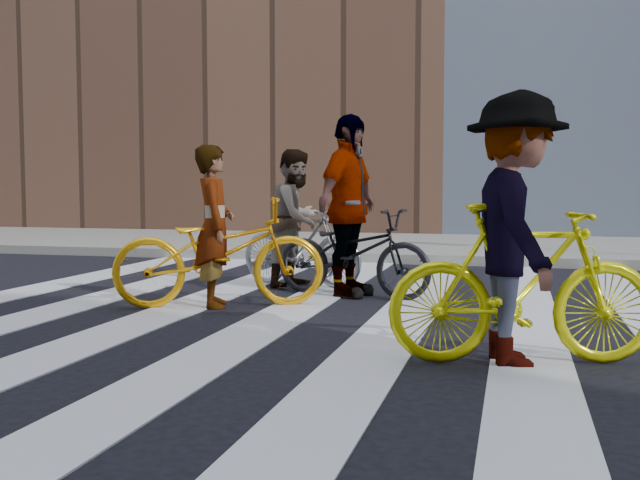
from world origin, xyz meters
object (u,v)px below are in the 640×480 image
at_px(bike_yellow_left, 219,252).
at_px(rider_right, 516,229).
at_px(bike_dark_rear, 352,253).
at_px(rider_left, 214,226).
at_px(bike_yellow_right, 523,284).
at_px(rider_mid, 297,218).
at_px(bike_silver_mid, 301,246).
at_px(rider_rear, 348,206).

bearing_deg(bike_yellow_left, rider_right, -143.59).
height_order(bike_dark_rear, rider_left, rider_left).
xyz_separation_m(rider_left, rider_right, (2.90, -1.71, 0.11)).
bearing_deg(bike_yellow_right, rider_right, 76.04).
distance_m(rider_left, rider_mid, 1.72).
xyz_separation_m(bike_yellow_left, rider_left, (-0.05, 0.00, 0.26)).
bearing_deg(bike_silver_mid, rider_left, -178.54).
bearing_deg(bike_dark_rear, bike_yellow_right, -133.21).
height_order(bike_silver_mid, rider_rear, rider_rear).
height_order(bike_yellow_right, rider_mid, rider_mid).
bearing_deg(bike_dark_rear, rider_left, 144.46).
distance_m(bike_yellow_right, bike_dark_rear, 3.25).
distance_m(bike_silver_mid, bike_dark_rear, 1.02).
xyz_separation_m(bike_silver_mid, bike_yellow_right, (2.54, -3.39, 0.06)).
relative_size(rider_left, rider_mid, 0.98).
xyz_separation_m(rider_mid, rider_rear, (0.78, -0.66, 0.17)).
bearing_deg(bike_silver_mid, rider_rear, -117.27).
bearing_deg(rider_rear, bike_silver_mid, 61.40).
height_order(bike_silver_mid, rider_right, rider_right).
height_order(bike_yellow_left, rider_right, rider_right).
distance_m(bike_yellow_right, rider_left, 3.42).
relative_size(rider_mid, rider_right, 0.89).
distance_m(rider_right, rider_rear, 3.25).
height_order(bike_silver_mid, rider_left, rider_left).
bearing_deg(bike_silver_mid, bike_yellow_left, -176.92).
bearing_deg(rider_left, bike_silver_mid, -36.39).
xyz_separation_m(bike_yellow_left, rider_right, (2.85, -1.71, 0.37)).
bearing_deg(bike_yellow_right, rider_mid, 23.46).
height_order(bike_yellow_right, rider_left, rider_left).
xyz_separation_m(bike_yellow_left, bike_yellow_right, (2.90, -1.71, -0.00)).
bearing_deg(rider_right, bike_yellow_left, 45.13).
bearing_deg(rider_rear, bike_dark_rear, -76.17).
relative_size(bike_yellow_left, rider_left, 1.29).
bearing_deg(rider_right, bike_yellow_right, -103.96).
bearing_deg(bike_yellow_right, rider_left, 46.00).
distance_m(bike_silver_mid, bike_yellow_right, 4.23).
bearing_deg(rider_rear, rider_right, -133.21).
bearing_deg(rider_left, bike_yellow_right, -142.73).
distance_m(bike_yellow_left, bike_yellow_right, 3.37).
bearing_deg(rider_right, bike_dark_rear, 18.25).
height_order(bike_yellow_right, rider_rear, rider_rear).
height_order(rider_mid, rider_right, rider_right).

